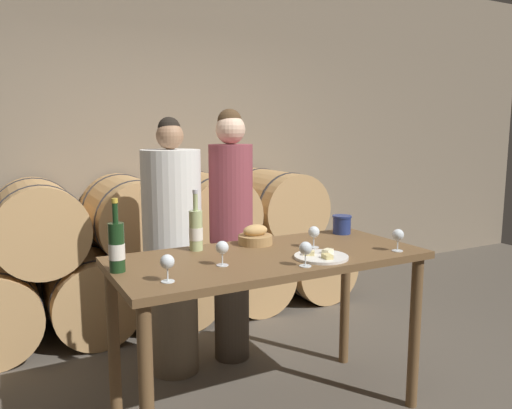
{
  "coord_description": "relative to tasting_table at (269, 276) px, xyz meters",
  "views": [
    {
      "loc": [
        -1.29,
        -2.27,
        1.59
      ],
      "look_at": [
        0.0,
        0.15,
        1.18
      ],
      "focal_mm": 35.0,
      "sensor_mm": 36.0,
      "label": 1
    }
  ],
  "objects": [
    {
      "name": "wine_glass_far_left",
      "position": [
        -0.64,
        -0.22,
        0.21
      ],
      "size": [
        0.06,
        0.06,
        0.12
      ],
      "color": "white",
      "rests_on": "tasting_table"
    },
    {
      "name": "wine_glass_left",
      "position": [
        -0.32,
        -0.09,
        0.21
      ],
      "size": [
        0.06,
        0.06,
        0.12
      ],
      "color": "white",
      "rests_on": "tasting_table"
    },
    {
      "name": "tasting_table",
      "position": [
        0.0,
        0.0,
        0.0
      ],
      "size": [
        1.67,
        0.75,
        0.93
      ],
      "color": "brown",
      "rests_on": "ground_plane"
    },
    {
      "name": "person_right",
      "position": [
        0.13,
        0.75,
        0.1
      ],
      "size": [
        0.29,
        0.29,
        1.73
      ],
      "color": "#4C4238",
      "rests_on": "ground_plane"
    },
    {
      "name": "wine_glass_right",
      "position": [
        0.3,
        0.01,
        0.21
      ],
      "size": [
        0.06,
        0.06,
        0.12
      ],
      "color": "white",
      "rests_on": "tasting_table"
    },
    {
      "name": "blue_crock",
      "position": [
        0.67,
        0.24,
        0.19
      ],
      "size": [
        0.12,
        0.12,
        0.12
      ],
      "color": "navy",
      "rests_on": "tasting_table"
    },
    {
      "name": "wine_bottle_red",
      "position": [
        -0.79,
        0.05,
        0.24
      ],
      "size": [
        0.08,
        0.08,
        0.35
      ],
      "color": "#193819",
      "rests_on": "tasting_table"
    },
    {
      "name": "wine_glass_center",
      "position": [
        0.04,
        -0.29,
        0.21
      ],
      "size": [
        0.06,
        0.06,
        0.12
      ],
      "color": "white",
      "rests_on": "tasting_table"
    },
    {
      "name": "wine_bottle_white",
      "position": [
        -0.31,
        0.27,
        0.24
      ],
      "size": [
        0.08,
        0.08,
        0.34
      ],
      "color": "#ADBC7F",
      "rests_on": "tasting_table"
    },
    {
      "name": "stone_wall_back",
      "position": [
        0.0,
        2.23,
        0.8
      ],
      "size": [
        10.0,
        0.12,
        3.2
      ],
      "color": "gray",
      "rests_on": "ground_plane"
    },
    {
      "name": "barrel_stack",
      "position": [
        0.0,
        1.68,
        -0.23
      ],
      "size": [
        3.35,
        0.86,
        1.23
      ],
      "color": "tan",
      "rests_on": "ground_plane"
    },
    {
      "name": "wine_glass_far_right",
      "position": [
        0.66,
        -0.27,
        0.21
      ],
      "size": [
        0.06,
        0.06,
        0.12
      ],
      "color": "white",
      "rests_on": "tasting_table"
    },
    {
      "name": "bread_basket",
      "position": [
        0.04,
        0.24,
        0.17
      ],
      "size": [
        0.2,
        0.2,
        0.12
      ],
      "color": "#A87F4C",
      "rests_on": "tasting_table"
    },
    {
      "name": "cheese_plate",
      "position": [
        0.2,
        -0.2,
        0.13
      ],
      "size": [
        0.28,
        0.28,
        0.04
      ],
      "color": "white",
      "rests_on": "tasting_table"
    },
    {
      "name": "person_left",
      "position": [
        -0.29,
        0.75,
        0.04
      ],
      "size": [
        0.38,
        0.38,
        1.67
      ],
      "color": "#756651",
      "rests_on": "ground_plane"
    }
  ]
}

